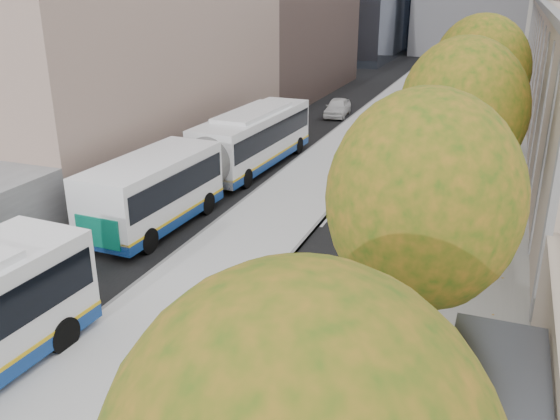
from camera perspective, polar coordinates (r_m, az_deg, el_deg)
The scene contains 9 objects.
bus_platform at distance 36.53m, azimuth 6.28°, elevation 5.77°, with size 4.25×150.00×0.15m, color beige.
sidewalk at distance 35.46m, azimuth 18.88°, elevation 4.23°, with size 4.75×150.00×0.08m, color gray.
bus_shelter at distance 12.54m, azimuth 20.89°, elevation -16.74°, with size 1.90×4.40×2.53m.
tree_c at distance 12.97m, azimuth 13.66°, elevation 0.88°, with size 4.20×4.20×7.28m.
tree_d at distance 21.59m, azimuth 17.17°, elevation 9.08°, with size 4.40×4.40×7.60m.
tree_e at distance 30.43m, azimuth 18.70°, elevation 12.56°, with size 4.60×4.60×7.92m.
bus_far at distance 29.26m, azimuth -5.97°, elevation 5.12°, with size 3.36×18.12×3.00m.
cyclist at distance 14.06m, azimuth 1.12°, elevation -17.36°, with size 0.71×1.85×2.30m.
distant_car at distance 46.29m, azimuth 5.56°, elevation 9.80°, with size 1.63×4.05×1.38m, color silver.
Camera 1 is at (4.99, 0.85, 9.57)m, focal length 38.00 mm.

